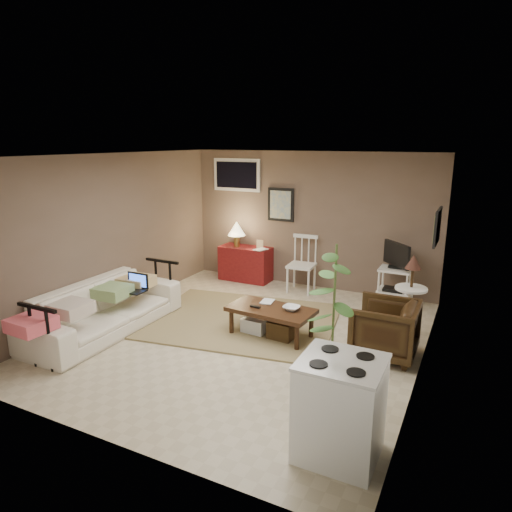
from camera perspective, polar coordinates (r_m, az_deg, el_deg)
The scene contains 20 objects.
floor at distance 6.28m, azimuth -1.51°, elevation -9.99°, with size 5.00×5.00×0.00m, color #C1B293.
art_back at distance 8.27m, azimuth 3.12°, elevation 6.43°, with size 0.50×0.03×0.60m, color black.
art_right at distance 6.21m, azimuth 21.75°, elevation 3.42°, with size 0.03×0.60×0.45m, color black.
window at distance 8.61m, azimuth -2.42°, elevation 10.10°, with size 0.96×0.03×0.60m, color silver.
rug at distance 6.76m, azimuth -1.80°, elevation -8.04°, with size 2.67×2.14×0.03m, color #8C7B51.
coffee_table at distance 6.19m, azimuth 1.81°, elevation -7.95°, with size 1.18×0.68×0.43m.
sofa at distance 6.61m, azimuth -18.49°, elevation -5.29°, with size 2.31×0.67×0.90m, color white.
sofa_pillows at distance 6.36m, azimuth -19.89°, elevation -5.18°, with size 0.44×2.20×0.16m, color beige, non-canonical shape.
sofa_end_rails at distance 6.54m, azimuth -17.61°, elevation -6.01°, with size 0.62×2.31×0.78m, color black, non-canonical shape.
laptop at distance 6.69m, azimuth -14.85°, elevation -3.57°, with size 0.35×0.26×0.24m.
red_console at distance 8.58m, azimuth -1.42°, elevation -0.53°, with size 0.96×0.43×1.11m.
spindle_chair at distance 7.98m, azimuth 5.74°, elevation -1.20°, with size 0.47×0.47×0.98m.
tv_stand at distance 7.52m, azimuth 16.98°, elevation -2.04°, with size 0.49×0.47×1.04m.
side_table at distance 6.42m, azimuth 18.85°, elevation -3.57°, with size 0.42×0.42×1.13m.
armchair at distance 5.83m, azimuth 15.80°, elevation -8.45°, with size 0.74×0.69×0.76m, color black.
potted_plant at distance 4.67m, azimuth 9.67°, elevation -7.42°, with size 0.41×0.41×1.64m.
stove at distance 4.03m, azimuth 10.44°, elevation -18.21°, with size 0.67×0.63×0.88m.
bowl at distance 6.03m, azimuth 4.47°, elevation -5.77°, with size 0.22×0.05×0.22m, color #341D0E.
book_table at distance 6.32m, azimuth 0.72°, elevation -4.76°, with size 0.16×0.02×0.22m, color #341D0E.
book_console at distance 8.29m, azimuth 0.15°, elevation 1.65°, with size 0.18×0.02×0.24m, color #341D0E.
Camera 1 is at (2.70, -5.05, 2.59)m, focal length 32.00 mm.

